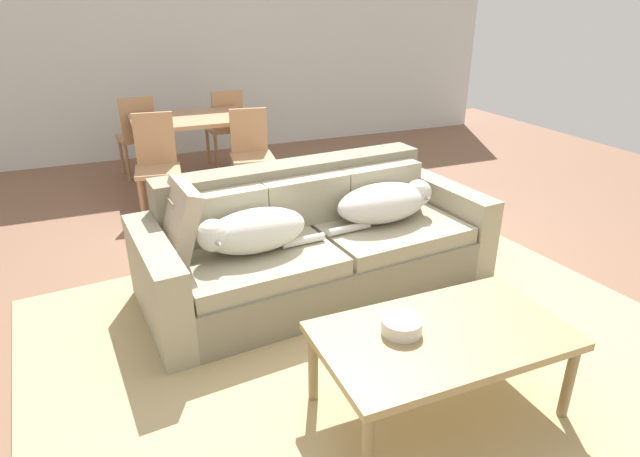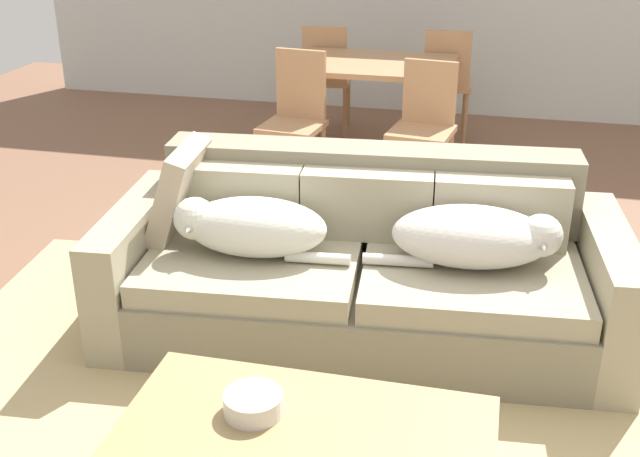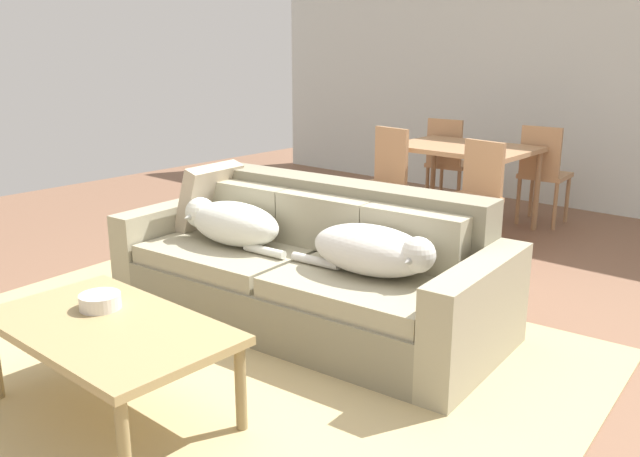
{
  "view_description": "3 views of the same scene",
  "coord_description": "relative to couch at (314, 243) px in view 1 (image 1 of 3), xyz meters",
  "views": [
    {
      "loc": [
        -1.46,
        -3.01,
        1.87
      ],
      "look_at": [
        -0.21,
        -0.05,
        0.48
      ],
      "focal_mm": 29.78,
      "sensor_mm": 36.0,
      "label": 1
    },
    {
      "loc": [
        0.37,
        -3.19,
        2.02
      ],
      "look_at": [
        -0.37,
        -0.08,
        0.57
      ],
      "focal_mm": 44.2,
      "sensor_mm": 36.0,
      "label": 2
    },
    {
      "loc": [
        2.39,
        -2.78,
        1.65
      ],
      "look_at": [
        -0.06,
        0.02,
        0.61
      ],
      "focal_mm": 38.01,
      "sensor_mm": 36.0,
      "label": 3
    }
  ],
  "objects": [
    {
      "name": "bowl_on_coffee_table",
      "position": [
        -0.11,
        -1.34,
        0.18
      ],
      "size": [
        0.19,
        0.19,
        0.07
      ],
      "primitive_type": "cylinder",
      "color": "silver",
      "rests_on": "coffee_table"
    },
    {
      "name": "area_rug",
      "position": [
        0.01,
        -0.93,
        -0.3
      ],
      "size": [
        3.96,
        3.55,
        0.01
      ],
      "primitive_type": "cube",
      "rotation": [
        0.0,
        0.0,
        0.09
      ],
      "color": "tan",
      "rests_on": "ground"
    },
    {
      "name": "throw_pillow_by_left_arm",
      "position": [
        -0.9,
        -0.02,
        0.32
      ],
      "size": [
        0.27,
        0.47,
        0.46
      ],
      "primitive_type": "cube",
      "rotation": [
        0.0,
        0.31,
        0.09
      ],
      "color": "#BAA88D",
      "rests_on": "couch"
    },
    {
      "name": "dining_chair_far_left",
      "position": [
        -0.87,
        3.02,
        0.2
      ],
      "size": [
        0.45,
        0.45,
        0.91
      ],
      "rotation": [
        0.0,
        0.0,
        3.26
      ],
      "color": "tan",
      "rests_on": "ground"
    },
    {
      "name": "dining_chair_far_right",
      "position": [
        0.12,
        3.02,
        0.21
      ],
      "size": [
        0.43,
        0.43,
        0.92
      ],
      "rotation": [
        0.0,
        0.0,
        3.22
      ],
      "color": "tan",
      "rests_on": "ground"
    },
    {
      "name": "back_partition",
      "position": [
        0.19,
        3.91,
        1.04
      ],
      "size": [
        8.0,
        0.12,
        2.7
      ],
      "primitive_type": "cube",
      "color": "silver",
      "rests_on": "ground"
    },
    {
      "name": "couch",
      "position": [
        0.0,
        0.0,
        0.0
      ],
      "size": [
        2.45,
        1.2,
        0.81
      ],
      "rotation": [
        0.0,
        0.0,
        0.09
      ],
      "color": "gray",
      "rests_on": "ground"
    },
    {
      "name": "dining_table",
      "position": [
        -0.37,
        2.44,
        0.37
      ],
      "size": [
        1.17,
        0.84,
        0.75
      ],
      "color": "tan",
      "rests_on": "ground"
    },
    {
      "name": "dog_on_left_cushion",
      "position": [
        -0.5,
        -0.2,
        0.25
      ],
      "size": [
        0.82,
        0.39,
        0.27
      ],
      "rotation": [
        0.0,
        0.0,
        0.09
      ],
      "color": "silver",
      "rests_on": "couch"
    },
    {
      "name": "coffee_table",
      "position": [
        0.07,
        -1.42,
        0.1
      ],
      "size": [
        1.17,
        0.68,
        0.45
      ],
      "color": "tan",
      "rests_on": "ground"
    },
    {
      "name": "dog_on_right_cushion",
      "position": [
        0.51,
        -0.07,
        0.25
      ],
      "size": [
        0.85,
        0.44,
        0.27
      ],
      "rotation": [
        0.0,
        0.0,
        0.09
      ],
      "color": "silver",
      "rests_on": "couch"
    },
    {
      "name": "dining_chair_near_left",
      "position": [
        -0.82,
        1.83,
        0.19
      ],
      "size": [
        0.45,
        0.45,
        0.92
      ],
      "rotation": [
        0.0,
        0.0,
        -0.12
      ],
      "color": "tan",
      "rests_on": "ground"
    },
    {
      "name": "ground_plane",
      "position": [
        0.19,
        -0.09,
        -0.31
      ],
      "size": [
        10.0,
        10.0,
        0.0
      ],
      "primitive_type": "plane",
      "color": "brown"
    },
    {
      "name": "dining_chair_near_right",
      "position": [
        0.08,
        1.82,
        0.2
      ],
      "size": [
        0.45,
        0.45,
        0.89
      ],
      "rotation": [
        0.0,
        0.0,
        -0.14
      ],
      "color": "tan",
      "rests_on": "ground"
    }
  ]
}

